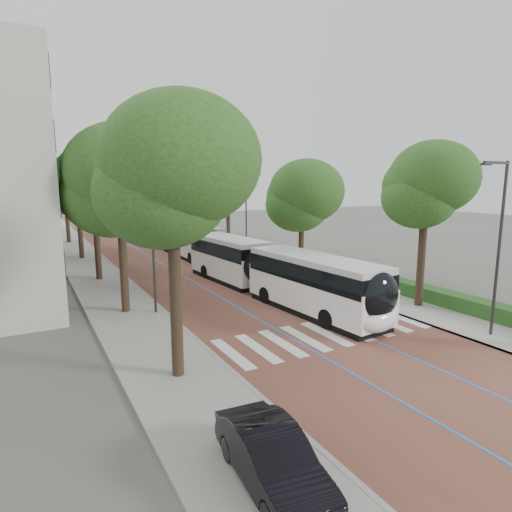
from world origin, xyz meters
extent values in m
plane|color=#51544C|center=(0.00, 0.00, 0.00)|extent=(160.00, 160.00, 0.00)
cube|color=brown|center=(0.00, 40.00, 0.01)|extent=(11.00, 140.00, 0.02)
cube|color=gray|center=(-7.50, 40.00, 0.06)|extent=(4.00, 140.00, 0.12)
cube|color=gray|center=(7.50, 40.00, 0.06)|extent=(4.00, 140.00, 0.12)
cube|color=gray|center=(-5.60, 40.00, 0.06)|extent=(0.20, 140.00, 0.14)
cube|color=gray|center=(5.60, 40.00, 0.06)|extent=(0.20, 140.00, 0.14)
cube|color=silver|center=(-4.80, 1.00, 0.03)|extent=(0.55, 3.60, 0.01)
cube|color=silver|center=(-3.55, 1.00, 0.03)|extent=(0.55, 3.60, 0.01)
cube|color=silver|center=(-2.30, 1.00, 0.03)|extent=(0.55, 3.60, 0.01)
cube|color=silver|center=(-1.05, 1.00, 0.03)|extent=(0.55, 3.60, 0.01)
cube|color=silver|center=(0.20, 1.00, 0.03)|extent=(0.55, 3.60, 0.01)
cube|color=silver|center=(1.45, 1.00, 0.03)|extent=(0.55, 3.60, 0.01)
cube|color=silver|center=(2.70, 1.00, 0.03)|extent=(0.55, 3.60, 0.01)
cube|color=silver|center=(3.95, 1.00, 0.03)|extent=(0.55, 3.60, 0.01)
cube|color=silver|center=(5.20, 1.00, 0.03)|extent=(0.55, 3.60, 0.01)
cube|color=blue|center=(-1.60, 40.00, 0.02)|extent=(0.12, 126.00, 0.01)
cube|color=blue|center=(1.60, 40.00, 0.02)|extent=(0.12, 126.00, 0.01)
cube|color=black|center=(-10.45, 28.00, 3.00)|extent=(0.12, 38.00, 1.60)
cube|color=black|center=(-10.45, 28.00, 6.20)|extent=(0.12, 38.00, 1.60)
cube|color=black|center=(-10.45, 28.00, 9.40)|extent=(0.12, 38.00, 1.60)
cube|color=black|center=(-10.45, 28.00, 12.40)|extent=(0.12, 38.00, 1.60)
cube|color=#1E4819|center=(9.10, 0.00, 0.52)|extent=(1.20, 14.00, 0.80)
cylinder|color=#2D2D2F|center=(6.80, -3.00, 4.12)|extent=(0.14, 0.14, 8.00)
cube|color=#2D2D2F|center=(6.00, -3.00, 8.02)|extent=(1.70, 0.12, 0.12)
cube|color=#2D2D2F|center=(5.30, -3.00, 7.94)|extent=(0.50, 0.20, 0.10)
cylinder|color=#2D2D2F|center=(6.80, 22.00, 4.12)|extent=(0.14, 0.14, 8.00)
cube|color=#2D2D2F|center=(6.00, 22.00, 8.02)|extent=(1.70, 0.12, 0.12)
cube|color=#2D2D2F|center=(5.30, 22.00, 7.94)|extent=(0.50, 0.20, 0.10)
cylinder|color=#2D2D2F|center=(-6.10, 8.00, 4.12)|extent=(0.14, 0.14, 8.00)
cylinder|color=black|center=(-7.50, 0.00, 2.61)|extent=(0.44, 0.44, 5.22)
ellipsoid|color=#204315|center=(-7.50, 0.00, 7.36)|extent=(5.52, 5.52, 4.70)
cylinder|color=black|center=(-7.50, 9.00, 2.49)|extent=(0.44, 0.44, 4.99)
ellipsoid|color=#204315|center=(-7.50, 9.00, 7.03)|extent=(6.33, 6.33, 5.38)
cylinder|color=black|center=(-7.50, 18.00, 2.48)|extent=(0.44, 0.44, 4.96)
ellipsoid|color=#204315|center=(-7.50, 18.00, 6.98)|extent=(5.71, 5.71, 4.85)
cylinder|color=black|center=(-7.50, 28.00, 2.37)|extent=(0.44, 0.44, 4.75)
ellipsoid|color=#204315|center=(-7.50, 28.00, 6.69)|extent=(5.94, 5.94, 5.05)
cylinder|color=black|center=(-7.50, 40.00, 2.46)|extent=(0.44, 0.44, 4.92)
ellipsoid|color=#204315|center=(-7.50, 40.00, 6.94)|extent=(5.19, 5.19, 4.41)
cylinder|color=black|center=(-7.50, 55.00, 2.18)|extent=(0.44, 0.44, 4.36)
ellipsoid|color=#204315|center=(-7.50, 55.00, 6.14)|extent=(5.19, 5.19, 4.41)
cylinder|color=black|center=(7.70, 2.00, 2.42)|extent=(0.44, 0.44, 4.85)
ellipsoid|color=#204315|center=(7.70, 2.00, 6.83)|extent=(4.83, 4.83, 4.11)
cylinder|color=black|center=(7.70, 14.00, 2.07)|extent=(0.44, 0.44, 4.14)
ellipsoid|color=#204315|center=(7.70, 14.00, 5.84)|extent=(6.04, 6.04, 5.14)
cylinder|color=black|center=(7.70, 28.00, 2.25)|extent=(0.44, 0.44, 4.50)
ellipsoid|color=#204315|center=(7.70, 28.00, 6.35)|extent=(4.86, 4.86, 4.13)
cylinder|color=black|center=(7.70, 44.00, 1.94)|extent=(0.44, 0.44, 3.89)
ellipsoid|color=#204315|center=(7.70, 44.00, 5.48)|extent=(5.94, 5.94, 5.05)
cylinder|color=black|center=(1.26, 9.09, 1.77)|extent=(2.36, 1.08, 2.30)
cube|color=white|center=(1.66, 3.98, 1.26)|extent=(3.23, 9.53, 1.82)
cube|color=black|center=(1.66, 3.98, 2.40)|extent=(3.25, 9.34, 0.97)
cube|color=silver|center=(1.66, 3.98, 3.04)|extent=(3.16, 9.34, 0.31)
cube|color=black|center=(1.66, 3.98, 0.17)|extent=(3.15, 9.15, 0.35)
cube|color=white|center=(0.92, 13.40, 1.26)|extent=(3.10, 7.91, 1.82)
cube|color=black|center=(0.92, 13.40, 2.40)|extent=(3.13, 7.76, 0.97)
cube|color=silver|center=(0.92, 13.40, 3.04)|extent=(3.04, 7.75, 0.31)
cube|color=black|center=(0.92, 13.40, 0.17)|extent=(3.03, 7.60, 0.35)
ellipsoid|color=black|center=(2.02, -0.54, 2.00)|extent=(2.43, 1.28, 2.28)
ellipsoid|color=white|center=(2.02, -0.59, 0.86)|extent=(2.42, 1.18, 1.14)
cylinder|color=black|center=(0.71, 1.62, 0.50)|extent=(0.38, 1.02, 1.00)
cylinder|color=black|center=(2.97, 1.79, 0.50)|extent=(0.38, 1.02, 1.00)
cylinder|color=black|center=(-0.34, 14.98, 0.50)|extent=(0.38, 1.02, 1.00)
cylinder|color=black|center=(1.91, 15.15, 0.50)|extent=(0.38, 1.02, 1.00)
cylinder|color=black|center=(0.29, 6.96, 0.50)|extent=(0.38, 1.02, 1.00)
cylinder|color=black|center=(2.55, 7.14, 0.50)|extent=(0.38, 1.02, 1.00)
cube|color=white|center=(1.86, 24.62, 1.26)|extent=(2.53, 12.01, 1.82)
cube|color=black|center=(1.86, 24.62, 2.40)|extent=(2.56, 11.77, 0.97)
cube|color=silver|center=(1.86, 24.62, 3.04)|extent=(2.47, 11.77, 0.31)
cube|color=black|center=(1.86, 24.62, 0.17)|extent=(2.47, 11.53, 0.35)
ellipsoid|color=black|center=(1.87, 18.77, 2.00)|extent=(2.35, 1.10, 2.28)
ellipsoid|color=white|center=(1.87, 18.72, 0.86)|extent=(2.35, 1.00, 1.14)
cylinder|color=black|center=(0.74, 21.02, 0.50)|extent=(0.30, 1.00, 1.00)
cylinder|color=black|center=(3.00, 21.02, 0.50)|extent=(0.30, 1.00, 1.00)
cylinder|color=black|center=(0.72, 28.42, 0.50)|extent=(0.30, 1.00, 1.00)
cylinder|color=black|center=(2.98, 28.42, 0.50)|extent=(0.30, 1.00, 1.00)
cube|color=white|center=(2.21, 37.23, 1.26)|extent=(2.72, 12.04, 1.82)
cube|color=black|center=(2.21, 37.23, 2.40)|extent=(2.75, 11.80, 0.97)
cube|color=silver|center=(2.21, 37.23, 3.04)|extent=(2.66, 11.80, 0.31)
cube|color=black|center=(2.21, 37.23, 0.17)|extent=(2.66, 11.56, 0.35)
ellipsoid|color=black|center=(2.11, 31.38, 2.00)|extent=(2.37, 1.14, 2.28)
ellipsoid|color=white|center=(2.11, 31.33, 0.86)|extent=(2.37, 1.04, 1.14)
cylinder|color=black|center=(1.02, 33.65, 0.50)|extent=(0.32, 1.01, 1.00)
cylinder|color=black|center=(3.28, 33.61, 0.50)|extent=(0.32, 1.01, 1.00)
cylinder|color=black|center=(1.15, 41.05, 0.50)|extent=(0.32, 1.01, 1.00)
cylinder|color=black|center=(3.41, 41.01, 0.50)|extent=(0.32, 1.01, 1.00)
imported|color=black|center=(-7.45, -6.75, 0.81)|extent=(1.79, 4.30, 1.38)
camera|label=1|loc=(-12.14, -14.52, 7.25)|focal=30.00mm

